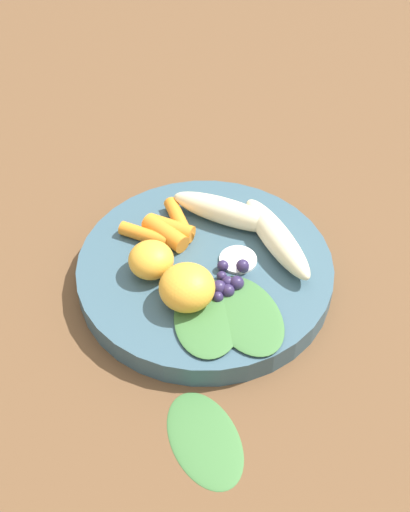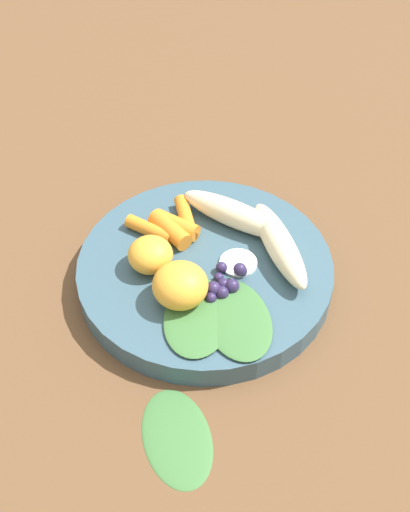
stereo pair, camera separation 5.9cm
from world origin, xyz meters
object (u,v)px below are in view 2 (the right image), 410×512
at_px(banana_peeled_right, 280,245).
at_px(kale_leaf_stray, 177,436).
at_px(bowl, 205,272).
at_px(orange_segment_near, 180,285).
at_px(banana_peeled_left, 234,214).

relative_size(banana_peeled_right, kale_leaf_stray, 1.27).
height_order(banana_peeled_right, kale_leaf_stray, banana_peeled_right).
bearing_deg(banana_peeled_right, kale_leaf_stray, 135.40).
xyz_separation_m(bowl, kale_leaf_stray, (0.08, -0.16, -0.01)).
bearing_deg(orange_segment_near, bowl, 99.16).
xyz_separation_m(bowl, orange_segment_near, (0.01, -0.05, 0.03)).
height_order(bowl, orange_segment_near, orange_segment_near).
bearing_deg(kale_leaf_stray, banana_peeled_left, 151.52).
xyz_separation_m(banana_peeled_right, orange_segment_near, (-0.04, -0.10, 0.01)).
bearing_deg(banana_peeled_right, bowl, 81.93).
bearing_deg(orange_segment_near, kale_leaf_stray, -55.00).
distance_m(bowl, orange_segment_near, 0.06).
distance_m(banana_peeled_left, kale_leaf_stray, 0.24).
bearing_deg(bowl, kale_leaf_stray, -62.29).
distance_m(bowl, kale_leaf_stray, 0.18).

